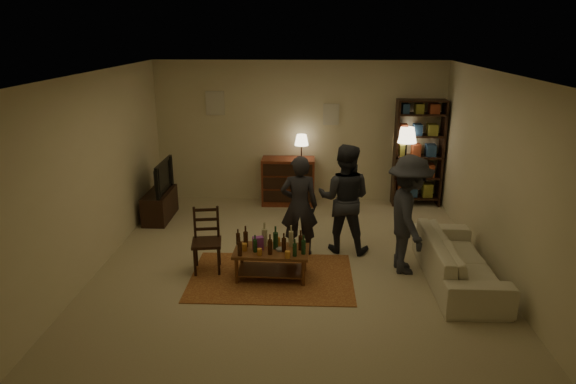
# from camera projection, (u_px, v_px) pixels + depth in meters

# --- Properties ---
(floor) EXTENTS (6.00, 6.00, 0.00)m
(floor) POSITION_uv_depth(u_px,v_px,m) (294.00, 265.00, 7.39)
(floor) COLOR #C6B793
(floor) RESTS_ON ground
(room_shell) EXTENTS (6.00, 6.00, 6.00)m
(room_shell) POSITION_uv_depth(u_px,v_px,m) (265.00, 108.00, 9.70)
(room_shell) COLOR beige
(room_shell) RESTS_ON ground
(rug) EXTENTS (2.20, 1.50, 0.01)m
(rug) POSITION_uv_depth(u_px,v_px,m) (272.00, 277.00, 7.01)
(rug) COLOR brown
(rug) RESTS_ON ground
(coffee_table) EXTENTS (1.02, 0.58, 0.75)m
(coffee_table) POSITION_uv_depth(u_px,v_px,m) (271.00, 252.00, 6.90)
(coffee_table) COLOR brown
(coffee_table) RESTS_ON ground
(dining_chair) EXTENTS (0.45, 0.45, 0.92)m
(dining_chair) POSITION_uv_depth(u_px,v_px,m) (207.00, 238.00, 7.11)
(dining_chair) COLOR black
(dining_chair) RESTS_ON ground
(tv_stand) EXTENTS (0.40, 1.00, 1.06)m
(tv_stand) POSITION_uv_depth(u_px,v_px,m) (160.00, 198.00, 9.08)
(tv_stand) COLOR black
(tv_stand) RESTS_ON ground
(dresser) EXTENTS (1.00, 0.50, 1.36)m
(dresser) POSITION_uv_depth(u_px,v_px,m) (289.00, 180.00, 9.84)
(dresser) COLOR brown
(dresser) RESTS_ON ground
(bookshelf) EXTENTS (0.90, 0.34, 2.02)m
(bookshelf) POSITION_uv_depth(u_px,v_px,m) (418.00, 152.00, 9.63)
(bookshelf) COLOR black
(bookshelf) RESTS_ON ground
(floor_lamp) EXTENTS (0.36, 0.36, 1.53)m
(floor_lamp) POSITION_uv_depth(u_px,v_px,m) (407.00, 140.00, 9.44)
(floor_lamp) COLOR black
(floor_lamp) RESTS_ON ground
(sofa) EXTENTS (0.81, 2.08, 0.61)m
(sofa) POSITION_uv_depth(u_px,v_px,m) (458.00, 260.00, 6.83)
(sofa) COLOR beige
(sofa) RESTS_ON ground
(person_left) EXTENTS (0.57, 0.39, 1.52)m
(person_left) POSITION_uv_depth(u_px,v_px,m) (299.00, 206.00, 7.53)
(person_left) COLOR #232228
(person_left) RESTS_ON ground
(person_right) EXTENTS (0.92, 0.78, 1.66)m
(person_right) POSITION_uv_depth(u_px,v_px,m) (344.00, 199.00, 7.65)
(person_right) COLOR #25262C
(person_right) RESTS_ON ground
(person_by_sofa) EXTENTS (0.66, 1.10, 1.65)m
(person_by_sofa) POSITION_uv_depth(u_px,v_px,m) (408.00, 215.00, 6.98)
(person_by_sofa) COLOR #282930
(person_by_sofa) RESTS_ON ground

